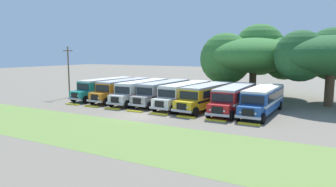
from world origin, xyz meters
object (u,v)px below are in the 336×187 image
(parked_bus_slot_3, at_px, (164,91))
(parked_bus_slot_0, at_px, (106,87))
(parked_bus_slot_6, at_px, (234,97))
(parked_bus_slot_4, at_px, (185,93))
(parked_bus_slot_5, at_px, (207,95))
(broad_shade_tree, at_px, (252,55))
(parked_bus_slot_1, at_px, (124,89))
(utility_pole, at_px, (69,71))
(parked_bus_slot_2, at_px, (142,90))
(secondary_tree, at_px, (331,55))
(parked_bus_slot_7, at_px, (263,99))

(parked_bus_slot_3, bearing_deg, parked_bus_slot_0, -87.88)
(parked_bus_slot_6, bearing_deg, parked_bus_slot_4, -93.74)
(parked_bus_slot_3, xyz_separation_m, parked_bus_slot_5, (6.30, -0.73, 0.00))
(parked_bus_slot_4, relative_size, broad_shade_tree, 0.73)
(parked_bus_slot_4, bearing_deg, parked_bus_slot_1, -89.61)
(parked_bus_slot_4, bearing_deg, parked_bus_slot_6, 90.01)
(parked_bus_slot_0, height_order, utility_pole, utility_pole)
(parked_bus_slot_3, bearing_deg, parked_bus_slot_2, -78.84)
(parked_bus_slot_3, height_order, secondary_tree, secondary_tree)
(parked_bus_slot_4, bearing_deg, utility_pole, -82.58)
(parked_bus_slot_1, height_order, parked_bus_slot_5, same)
(parked_bus_slot_3, relative_size, broad_shade_tree, 0.73)
(parked_bus_slot_4, distance_m, parked_bus_slot_6, 6.24)
(parked_bus_slot_6, bearing_deg, parked_bus_slot_2, -92.57)
(parked_bus_slot_2, bearing_deg, parked_bus_slot_3, 98.66)
(parked_bus_slot_3, height_order, broad_shade_tree, broad_shade_tree)
(parked_bus_slot_4, bearing_deg, parked_bus_slot_3, -96.44)
(broad_shade_tree, bearing_deg, parked_bus_slot_6, -83.60)
(parked_bus_slot_4, xyz_separation_m, broad_shade_tree, (4.69, 13.46, 4.58))
(parked_bus_slot_1, bearing_deg, parked_bus_slot_2, 85.59)
(parked_bus_slot_5, bearing_deg, secondary_tree, 133.12)
(parked_bus_slot_6, bearing_deg, broad_shade_tree, -174.58)
(parked_bus_slot_0, xyz_separation_m, parked_bus_slot_3, (9.50, 0.03, 0.00))
(parked_bus_slot_4, xyz_separation_m, parked_bus_slot_5, (2.96, -0.19, 0.00))
(parked_bus_slot_0, relative_size, parked_bus_slot_7, 1.01)
(parked_bus_slot_2, relative_size, parked_bus_slot_3, 1.00)
(parked_bus_slot_0, bearing_deg, parked_bus_slot_6, 91.76)
(parked_bus_slot_0, bearing_deg, utility_pole, -65.31)
(parked_bus_slot_3, distance_m, parked_bus_slot_7, 12.66)
(parked_bus_slot_6, bearing_deg, parked_bus_slot_3, -96.00)
(parked_bus_slot_5, height_order, secondary_tree, secondary_tree)
(parked_bus_slot_0, relative_size, parked_bus_slot_4, 1.00)
(utility_pole, bearing_deg, parked_bus_slot_6, 2.76)
(parked_bus_slot_4, relative_size, parked_bus_slot_7, 1.00)
(parked_bus_slot_1, bearing_deg, parked_bus_slot_3, 93.07)
(parked_bus_slot_1, distance_m, parked_bus_slot_5, 12.57)
(secondary_tree, bearing_deg, broad_shade_tree, 159.17)
(parked_bus_slot_2, xyz_separation_m, parked_bus_slot_6, (12.60, -0.35, 0.00))
(parked_bus_slot_2, distance_m, parked_bus_slot_4, 6.37)
(parked_bus_slot_7, bearing_deg, parked_bus_slot_2, -89.31)
(parked_bus_slot_1, relative_size, broad_shade_tree, 0.73)
(parked_bus_slot_0, relative_size, utility_pole, 1.48)
(parked_bus_slot_1, distance_m, parked_bus_slot_6, 15.84)
(parked_bus_slot_6, bearing_deg, parked_bus_slot_7, 93.53)
(parked_bus_slot_0, height_order, parked_bus_slot_7, same)
(parked_bus_slot_7, bearing_deg, secondary_tree, 149.05)
(parked_bus_slot_1, relative_size, parked_bus_slot_4, 1.00)
(utility_pole, bearing_deg, parked_bus_slot_2, 7.38)
(parked_bus_slot_2, xyz_separation_m, parked_bus_slot_7, (15.68, -0.11, 0.00))
(parked_bus_slot_5, bearing_deg, parked_bus_slot_7, 96.22)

